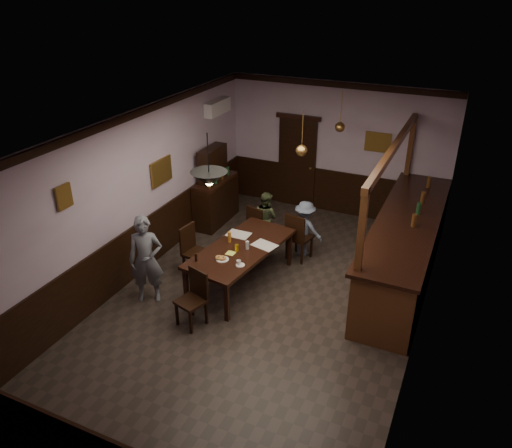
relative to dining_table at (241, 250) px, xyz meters
The scene contains 31 objects.
room 1.07m from the dining_table, 30.46° to the right, with size 5.01×8.01×3.01m.
dining_table is the anchor object (origin of this frame).
chair_far_left 1.37m from the dining_table, 101.70° to the left, with size 0.49×0.49×0.92m.
chair_far_right 1.35m from the dining_table, 62.51° to the left, with size 0.51×0.51×0.99m.
chair_near 1.34m from the dining_table, 97.64° to the right, with size 0.51×0.51×0.94m.
chair_side 0.96m from the dining_table, behind, with size 0.47×0.47×0.97m.
person_standing 1.64m from the dining_table, 138.19° to the right, with size 0.57×0.37×1.56m, color slate.
person_seated_left 1.62m from the dining_table, 98.03° to the left, with size 0.54×0.42×1.12m, color #475432.
person_seated_right 1.62m from the dining_table, 65.65° to the left, with size 0.73×0.42×1.13m, color slate.
newspaper_left 0.47m from the dining_table, 121.41° to the left, with size 0.42×0.30×0.01m, color silver.
newspaper_right 0.43m from the dining_table, 32.08° to the left, with size 0.42×0.30×0.01m, color silver.
napkin 0.28m from the dining_table, 103.27° to the right, with size 0.15×0.15×0.00m, color #E6F058.
saucer 0.61m from the dining_table, 64.84° to the right, with size 0.15×0.15×0.01m, color white.
coffee_cup 0.61m from the dining_table, 67.16° to the right, with size 0.08×0.08×0.07m, color white.
pastry_plate 0.53m from the dining_table, 99.87° to the right, with size 0.22×0.22×0.01m, color white.
pastry_ring_a 0.56m from the dining_table, 105.42° to the right, with size 0.13×0.13×0.04m, color #C68C47.
pastry_ring_b 0.54m from the dining_table, 99.65° to the right, with size 0.13×0.13×0.04m, color #C68C47.
soda_can 0.19m from the dining_table, 92.25° to the right, with size 0.07×0.07×0.12m, color gold.
beer_glass 0.32m from the dining_table, 163.47° to the left, with size 0.06×0.06×0.20m, color #BF721E.
water_glass 0.19m from the dining_table, ahead, with size 0.06×0.06×0.15m, color silver.
pepper_mill 0.88m from the dining_table, 122.49° to the right, with size 0.04×0.04×0.14m, color black.
sideboard 2.58m from the dining_table, 128.80° to the left, with size 0.47×1.31×1.73m.
bar_counter 2.97m from the dining_table, 29.32° to the left, with size 1.04×4.47×2.50m.
door_back 3.63m from the dining_table, 94.86° to the left, with size 0.90×0.06×2.10m, color black.
ac_unit 3.58m from the dining_table, 125.00° to the left, with size 0.20×0.85×0.30m.
picture_left_small 3.07m from the dining_table, 133.76° to the right, with size 0.04×0.28×0.36m.
picture_left_large 2.17m from the dining_table, 166.42° to the left, with size 0.04×0.62×0.48m.
picture_back 4.06m from the dining_table, 67.53° to the left, with size 0.55×0.04×0.42m.
pendant_iron 1.80m from the dining_table, 98.16° to the right, with size 0.56×0.56×0.81m.
pendant_brass_mid 2.02m from the dining_table, 55.39° to the left, with size 0.20×0.20×0.81m.
pendant_brass_far 3.25m from the dining_table, 71.53° to the left, with size 0.20×0.20×0.81m.
Camera 1 is at (2.80, -6.43, 5.06)m, focal length 35.00 mm.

